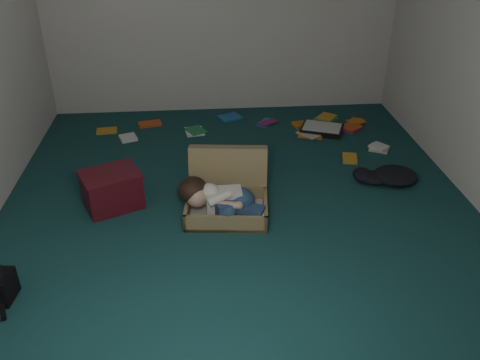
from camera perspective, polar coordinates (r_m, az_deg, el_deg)
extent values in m
plane|color=#164040|center=(4.31, -0.17, -3.05)|extent=(4.50, 4.50, 0.00)
plane|color=white|center=(1.74, 6.05, -7.01)|extent=(4.50, 0.00, 4.50)
cube|color=#907C4F|center=(4.15, -1.51, -3.25)|extent=(0.71, 0.54, 0.15)
cube|color=beige|center=(4.17, -1.51, -3.68)|extent=(0.65, 0.48, 0.02)
cube|color=#907C4F|center=(4.33, -1.34, 0.75)|extent=(0.68, 0.28, 0.49)
cube|color=white|center=(4.09, -1.81, -2.38)|extent=(0.29, 0.17, 0.21)
sphere|color=tan|center=(4.05, -4.85, -1.87)|extent=(0.18, 0.18, 0.18)
ellipsoid|color=black|center=(4.09, -5.32, -1.08)|extent=(0.24, 0.25, 0.21)
ellipsoid|color=navy|center=(4.09, 0.18, -2.34)|extent=(0.22, 0.25, 0.21)
cube|color=navy|center=(4.01, -0.93, -3.22)|extent=(0.27, 0.18, 0.13)
cube|color=navy|center=(4.02, 1.09, -3.61)|extent=(0.25, 0.20, 0.10)
sphere|color=white|center=(4.05, 2.37, -3.63)|extent=(0.10, 0.10, 0.10)
sphere|color=white|center=(4.00, 2.37, -4.26)|extent=(0.09, 0.09, 0.09)
cylinder|color=tan|center=(3.96, -1.23, -2.81)|extent=(0.18, 0.08, 0.06)
cube|color=#4A0F18|center=(4.38, -14.17, -1.19)|extent=(0.55, 0.50, 0.30)
cube|color=#4A0F18|center=(4.31, -14.43, 0.64)|extent=(0.58, 0.53, 0.02)
cube|color=black|center=(5.75, 9.19, 5.66)|extent=(0.54, 0.48, 0.06)
cube|color=white|center=(5.73, 9.21, 5.94)|extent=(0.48, 0.42, 0.01)
cube|color=gold|center=(5.86, -14.73, 5.35)|extent=(0.21, 0.16, 0.02)
cube|color=#CF491B|center=(5.93, -10.06, 6.17)|extent=(0.26, 0.25, 0.02)
cube|color=white|center=(5.69, -5.13, 5.48)|extent=(0.21, 0.24, 0.02)
cube|color=#2067B2|center=(5.89, 2.86, 6.46)|extent=(0.22, 0.25, 0.02)
cube|color=orange|center=(5.86, 6.85, 6.15)|extent=(0.26, 0.24, 0.02)
cube|color=#25884C|center=(6.05, 9.59, 6.70)|extent=(0.22, 0.17, 0.02)
cube|color=#862164|center=(5.87, 12.29, 5.66)|extent=(0.26, 0.25, 0.02)
cube|color=beige|center=(5.46, 15.33, 3.42)|extent=(0.19, 0.23, 0.02)
cube|color=gold|center=(5.18, 12.22, 2.32)|extent=(0.23, 0.25, 0.02)
cube|color=#CF491B|center=(6.03, 12.83, 6.28)|extent=(0.26, 0.23, 0.02)
cube|color=white|center=(5.63, -12.44, 4.59)|extent=(0.23, 0.19, 0.02)
cube|color=#2067B2|center=(6.04, -1.14, 7.08)|extent=(0.26, 0.26, 0.02)
cube|color=orange|center=(5.64, 7.94, 5.07)|extent=(0.18, 0.22, 0.02)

